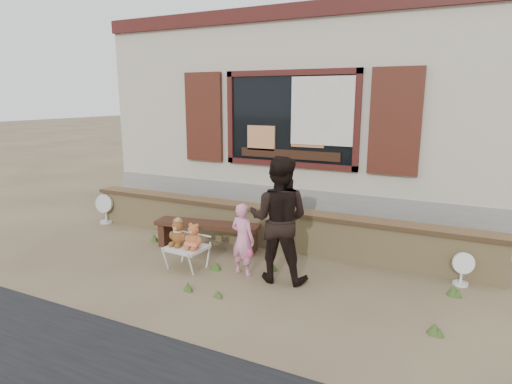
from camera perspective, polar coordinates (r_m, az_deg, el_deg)
The scene contains 12 objects.
ground at distance 6.40m, azimuth -2.41°, elevation -9.84°, with size 80.00×80.00×0.00m, color brown.
shopfront at distance 10.09m, azimuth 9.97°, elevation 9.88°, with size 8.04×5.13×4.00m.
brick_wall at distance 7.12m, azimuth 1.43°, elevation -4.55°, with size 7.10×0.36×0.67m.
bench at distance 7.03m, azimuth -6.53°, elevation -5.01°, with size 1.77×0.67×0.44m.
folding_chair at distance 6.30m, azimuth -9.22°, elevation -7.44°, with size 0.56×0.50×0.33m.
teddy_bear_left at distance 6.31m, azimuth -10.30°, elevation -5.26°, with size 0.29×0.25×0.39m, color brown, non-canonical shape.
teddy_bear_right at distance 6.14m, azimuth -8.26°, elevation -5.76°, with size 0.28×0.24×0.38m, color #9C512B, non-canonical shape.
child at distance 5.94m, azimuth -1.77°, elevation -6.33°, with size 0.37×0.25×1.03m, color pink.
adult at distance 5.69m, azimuth 3.08°, elevation -3.65°, with size 0.83×0.64×1.70m, color black.
fan_left at distance 8.91m, azimuth -19.41°, elevation -2.09°, with size 0.37×0.25×0.58m.
fan_right at distance 6.32m, azimuth 25.76°, elevation -9.18°, with size 0.30×0.20×0.46m.
grass_tufts at distance 5.88m, azimuth 4.30°, elevation -11.29°, with size 4.88×1.50×0.15m.
Camera 1 is at (2.85, -5.18, 2.43)m, focal length 30.00 mm.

